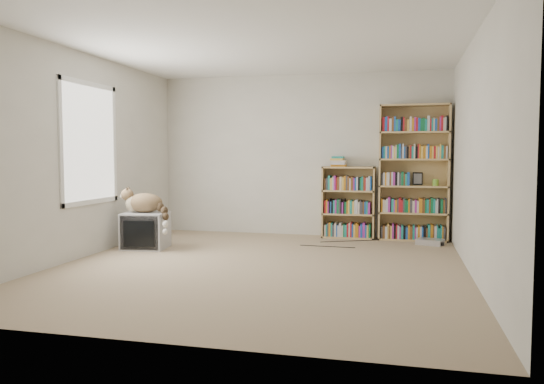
% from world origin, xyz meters
% --- Properties ---
extents(floor, '(4.50, 5.00, 0.01)m').
position_xyz_m(floor, '(0.00, 0.00, 0.00)').
color(floor, tan).
rests_on(floor, ground).
extents(wall_back, '(4.50, 0.02, 2.50)m').
position_xyz_m(wall_back, '(0.00, 2.50, 1.25)').
color(wall_back, silver).
rests_on(wall_back, floor).
extents(wall_front, '(4.50, 0.02, 2.50)m').
position_xyz_m(wall_front, '(0.00, -2.50, 1.25)').
color(wall_front, silver).
rests_on(wall_front, floor).
extents(wall_left, '(0.02, 5.00, 2.50)m').
position_xyz_m(wall_left, '(-2.25, 0.00, 1.25)').
color(wall_left, silver).
rests_on(wall_left, floor).
extents(wall_right, '(0.02, 5.00, 2.50)m').
position_xyz_m(wall_right, '(2.25, 0.00, 1.25)').
color(wall_right, silver).
rests_on(wall_right, floor).
extents(ceiling, '(4.50, 5.00, 0.02)m').
position_xyz_m(ceiling, '(0.00, 0.00, 2.50)').
color(ceiling, white).
rests_on(ceiling, wall_back).
extents(window, '(0.02, 1.22, 1.52)m').
position_xyz_m(window, '(-2.24, 0.20, 1.40)').
color(window, white).
rests_on(window, wall_left).
extents(crt_tv, '(0.61, 0.57, 0.48)m').
position_xyz_m(crt_tv, '(-1.80, 0.79, 0.24)').
color(crt_tv, '#A3A3A6').
rests_on(crt_tv, floor).
extents(cat, '(0.77, 0.50, 0.57)m').
position_xyz_m(cat, '(-1.76, 0.77, 0.58)').
color(cat, '#392417').
rests_on(cat, crt_tv).
extents(bookcase_tall, '(0.99, 0.30, 1.99)m').
position_xyz_m(bookcase_tall, '(1.70, 2.36, 0.94)').
color(bookcase_tall, tan).
rests_on(bookcase_tall, floor).
extents(bookcase_short, '(0.79, 0.30, 1.08)m').
position_xyz_m(bookcase_short, '(0.76, 2.36, 0.50)').
color(bookcase_short, tan).
rests_on(bookcase_short, floor).
extents(book_stack, '(0.22, 0.29, 0.16)m').
position_xyz_m(book_stack, '(0.61, 2.31, 1.16)').
color(book_stack, '#A5161F').
rests_on(book_stack, bookcase_short).
extents(green_mug, '(0.09, 0.09, 0.09)m').
position_xyz_m(green_mug, '(2.01, 2.34, 0.86)').
color(green_mug, '#73AF32').
rests_on(green_mug, bookcase_tall).
extents(framed_print, '(0.14, 0.05, 0.19)m').
position_xyz_m(framed_print, '(1.76, 2.44, 0.90)').
color(framed_print, black).
rests_on(framed_print, bookcase_tall).
extents(dvd_player, '(0.41, 0.34, 0.08)m').
position_xyz_m(dvd_player, '(1.93, 1.99, 0.04)').
color(dvd_player, silver).
rests_on(dvd_player, floor).
extents(wall_outlet, '(0.01, 0.08, 0.13)m').
position_xyz_m(wall_outlet, '(-2.24, 1.13, 0.32)').
color(wall_outlet, silver).
rests_on(wall_outlet, wall_left).
extents(floor_cables, '(1.20, 0.70, 0.01)m').
position_xyz_m(floor_cables, '(0.34, 1.77, 0.00)').
color(floor_cables, black).
rests_on(floor_cables, floor).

